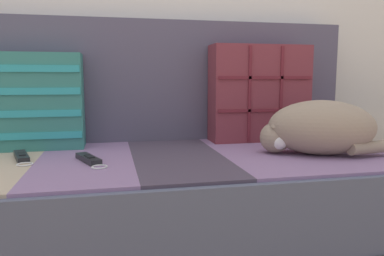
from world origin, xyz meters
TOP-DOWN VIEW (x-y plane):
  - couch at (0.00, 0.13)m, footprint 1.97×0.84m
  - sofa_backrest at (0.00, 0.48)m, footprint 1.93×0.14m
  - throw_pillow_quilted at (0.55, 0.33)m, footprint 0.42×0.14m
  - throw_pillow_striped at (-0.39, 0.33)m, footprint 0.43×0.14m
  - sleeping_cat at (0.64, 0.00)m, footprint 0.43×0.31m
  - game_remote_near at (-0.36, 0.14)m, footprint 0.10×0.21m
  - game_remote_far at (-0.14, 0.05)m, footprint 0.11×0.20m

SIDE VIEW (x-z plane):
  - couch at x=0.00m, z-range 0.00..0.41m
  - game_remote_far at x=-0.14m, z-range 0.41..0.43m
  - game_remote_near at x=-0.36m, z-range 0.41..0.43m
  - sleeping_cat at x=0.64m, z-range 0.41..0.60m
  - throw_pillow_striped at x=-0.39m, z-range 0.41..0.77m
  - throw_pillow_quilted at x=0.55m, z-range 0.41..0.82m
  - sofa_backrest at x=0.00m, z-range 0.41..0.92m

